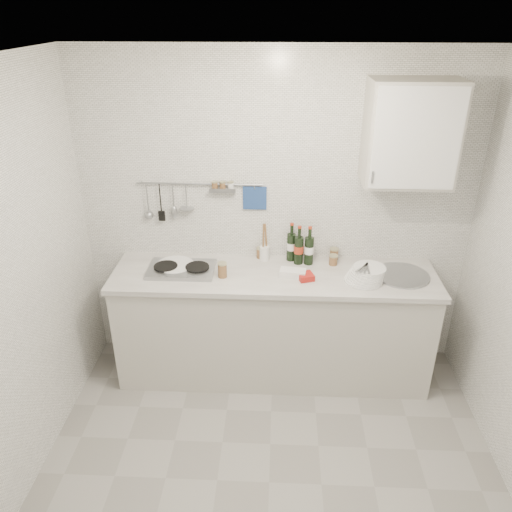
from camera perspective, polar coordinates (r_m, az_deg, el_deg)
The scene contains 16 objects.
floor at distance 3.49m, azimuth 1.51°, elevation -24.45°, with size 3.00×3.00×0.00m, color gray.
ceiling at distance 2.20m, azimuth 2.34°, elevation 20.92°, with size 3.00×3.00×0.00m, color silver.
back_wall at distance 3.88m, azimuth 2.24°, elevation 4.45°, with size 3.00×0.02×2.50m, color silver.
counter at distance 4.01m, azimuth 2.07°, elevation -8.07°, with size 2.44×0.64×0.96m.
wall_rail at distance 3.83m, azimuth -6.73°, elevation 6.83°, with size 0.98×0.09×0.34m.
wall_cabinet at distance 3.60m, azimuth 17.28°, elevation 13.24°, with size 0.60×0.38×0.70m.
plate_stack_hob at distance 3.85m, azimuth -9.33°, elevation -1.16°, with size 0.30×0.30×0.04m.
plate_stack_sink at distance 3.71m, azimuth 12.49°, elevation -2.06°, with size 0.30×0.28×0.11m.
wine_bottles at distance 3.85m, azimuth 5.03°, elevation 1.35°, with size 0.21×0.13×0.31m.
butter_dish at distance 3.70m, azimuth 4.24°, elevation -1.97°, with size 0.19×0.10×0.06m, color white.
strawberry_punnet at distance 3.67m, azimuth 5.69°, elevation -2.35°, with size 0.11×0.11×0.04m, color red.
utensil_crock at distance 3.91m, azimuth 0.98°, elevation 0.56°, with size 0.08×0.08×0.32m.
jar_a at distance 3.95m, azimuth 0.47°, elevation 0.39°, with size 0.06×0.06×0.09m.
jar_b at distance 3.97m, azimuth 8.91°, elevation 0.24°, with size 0.07×0.07×0.10m.
jar_c at distance 3.90m, azimuth 8.82°, elevation -0.43°, with size 0.07×0.07×0.08m.
jar_d at distance 3.68m, azimuth -3.86°, elevation -1.58°, with size 0.07×0.07×0.12m.
Camera 1 is at (0.02, -2.18, 2.73)m, focal length 35.00 mm.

